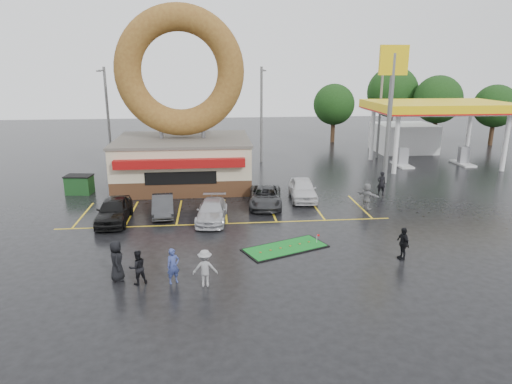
{
  "coord_description": "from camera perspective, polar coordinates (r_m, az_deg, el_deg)",
  "views": [
    {
      "loc": [
        -0.8,
        -22.4,
        9.19
      ],
      "look_at": [
        1.65,
        2.39,
        2.2
      ],
      "focal_mm": 32.0,
      "sensor_mm": 36.0,
      "label": 1
    }
  ],
  "objects": [
    {
      "name": "person_hoodie",
      "position": [
        19.78,
        -6.39,
        -9.45
      ],
      "size": [
        1.1,
        0.67,
        1.65
      ],
      "primitive_type": "imported",
      "rotation": [
        0.0,
        0.0,
        3.09
      ],
      "color": "gray",
      "rests_on": "ground"
    },
    {
      "name": "tree_far_d",
      "position": [
        56.57,
        9.72,
        10.73
      ],
      "size": [
        4.9,
        4.9,
        7.0
      ],
      "color": "#332114",
      "rests_on": "ground"
    },
    {
      "name": "person_cameraman",
      "position": [
        23.4,
        17.89,
        -6.12
      ],
      "size": [
        0.53,
        0.99,
        1.62
      ],
      "primitive_type": "imported",
      "rotation": [
        0.0,
        0.0,
        -1.42
      ],
      "color": "black",
      "rests_on": "ground"
    },
    {
      "name": "person_bystander",
      "position": [
        21.03,
        -17.03,
        -8.22
      ],
      "size": [
        0.72,
        0.98,
        1.84
      ],
      "primitive_type": "imported",
      "rotation": [
        0.0,
        0.0,
        1.74
      ],
      "color": "black",
      "rests_on": "ground"
    },
    {
      "name": "tree_far_a",
      "position": [
        58.99,
        21.79,
        10.68
      ],
      "size": [
        5.6,
        5.6,
        8.0
      ],
      "color": "#332114",
      "rests_on": "ground"
    },
    {
      "name": "person_walker_near",
      "position": [
        30.74,
        13.69,
        -0.51
      ],
      "size": [
        1.38,
        1.58,
        1.73
      ],
      "primitive_type": "imported",
      "rotation": [
        0.0,
        0.0,
        2.22
      ],
      "color": "gray",
      "rests_on": "ground"
    },
    {
      "name": "person_walker_far",
      "position": [
        34.36,
        15.39,
        1.07
      ],
      "size": [
        0.64,
        0.43,
        1.72
      ],
      "primitive_type": "imported",
      "rotation": [
        0.0,
        0.0,
        3.11
      ],
      "color": "black",
      "rests_on": "ground"
    },
    {
      "name": "dumpster",
      "position": [
        35.9,
        -21.2,
        0.83
      ],
      "size": [
        1.94,
        1.42,
        1.3
      ],
      "primitive_type": "cube",
      "rotation": [
        0.0,
        0.0,
        -0.13
      ],
      "color": "#1C481F",
      "rests_on": "ground"
    },
    {
      "name": "car_black",
      "position": [
        28.66,
        -17.33,
        -2.18
      ],
      "size": [
        1.84,
        4.46,
        1.51
      ],
      "primitive_type": "imported",
      "rotation": [
        0.0,
        0.0,
        0.01
      ],
      "color": "black",
      "rests_on": "ground"
    },
    {
      "name": "putting_green",
      "position": [
        23.81,
        3.69,
        -6.97
      ],
      "size": [
        4.73,
        3.43,
        0.54
      ],
      "color": "black",
      "rests_on": "ground"
    },
    {
      "name": "streetlight_mid",
      "position": [
        43.81,
        0.69,
        9.89
      ],
      "size": [
        0.4,
        2.21,
        9.0
      ],
      "color": "slate",
      "rests_on": "ground"
    },
    {
      "name": "car_silver",
      "position": [
        27.78,
        -5.54,
        -2.38
      ],
      "size": [
        2.14,
        4.41,
        1.24
      ],
      "primitive_type": "imported",
      "rotation": [
        0.0,
        0.0,
        -0.1
      ],
      "color": "#B1B1B7",
      "rests_on": "ground"
    },
    {
      "name": "ground",
      "position": [
        24.23,
        -3.35,
        -6.65
      ],
      "size": [
        120.0,
        120.0,
        0.0
      ],
      "primitive_type": "plane",
      "color": "black",
      "rests_on": "ground"
    },
    {
      "name": "tree_far_b",
      "position": [
        60.32,
        27.74,
        9.48
      ],
      "size": [
        4.9,
        4.9,
        7.0
      ],
      "color": "#332114",
      "rests_on": "ground"
    },
    {
      "name": "car_dgrey",
      "position": [
        29.32,
        -11.57,
        -1.66
      ],
      "size": [
        1.63,
        3.83,
        1.23
      ],
      "primitive_type": "imported",
      "rotation": [
        0.0,
        0.0,
        0.09
      ],
      "color": "#2D2E30",
      "rests_on": "ground"
    },
    {
      "name": "tree_far_c",
      "position": [
        60.93,
        16.71,
        11.87
      ],
      "size": [
        6.3,
        6.3,
        9.0
      ],
      "color": "#332114",
      "rests_on": "ground"
    },
    {
      "name": "car_grey",
      "position": [
        30.53,
        1.17,
        -0.6
      ],
      "size": [
        2.62,
        4.8,
        1.28
      ],
      "primitive_type": "imported",
      "rotation": [
        0.0,
        0.0,
        -0.11
      ],
      "color": "#2D2E30",
      "rests_on": "ground"
    },
    {
      "name": "donut_shop",
      "position": [
        35.76,
        -9.21,
        7.87
      ],
      "size": [
        10.2,
        8.7,
        13.5
      ],
      "color": "#472B19",
      "rests_on": "ground"
    },
    {
      "name": "car_white",
      "position": [
        32.18,
        5.84,
        0.37
      ],
      "size": [
        2.1,
        4.5,
        1.49
      ],
      "primitive_type": "imported",
      "rotation": [
        0.0,
        0.0,
        -0.08
      ],
      "color": "silver",
      "rests_on": "ground"
    },
    {
      "name": "streetlight_left",
      "position": [
        43.53,
        -18.05,
        9.1
      ],
      "size": [
        0.4,
        2.21,
        9.0
      ],
      "color": "slate",
      "rests_on": "ground"
    },
    {
      "name": "person_blackjkt",
      "position": [
        20.52,
        -14.58,
        -9.1
      ],
      "size": [
        0.92,
        0.84,
        1.54
      ],
      "primitive_type": "imported",
      "rotation": [
        0.0,
        0.0,
        3.57
      ],
      "color": "black",
      "rests_on": "ground"
    },
    {
      "name": "streetlight_right",
      "position": [
        47.6,
        15.28,
        9.81
      ],
      "size": [
        0.4,
        2.21,
        9.0
      ],
      "color": "slate",
      "rests_on": "ground"
    },
    {
      "name": "gas_station",
      "position": [
        48.39,
        20.08,
        8.21
      ],
      "size": [
        12.3,
        13.65,
        5.9
      ],
      "color": "silver",
      "rests_on": "ground"
    },
    {
      "name": "shell_sign",
      "position": [
        37.11,
        16.58,
        12.24
      ],
      "size": [
        2.2,
        0.36,
        10.6
      ],
      "color": "slate",
      "rests_on": "ground"
    },
    {
      "name": "person_blue",
      "position": [
        20.27,
        -10.31,
        -9.09
      ],
      "size": [
        0.68,
        0.59,
        1.58
      ],
      "primitive_type": "imported",
      "rotation": [
        0.0,
        0.0,
        0.46
      ],
      "color": "navy",
      "rests_on": "ground"
    }
  ]
}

